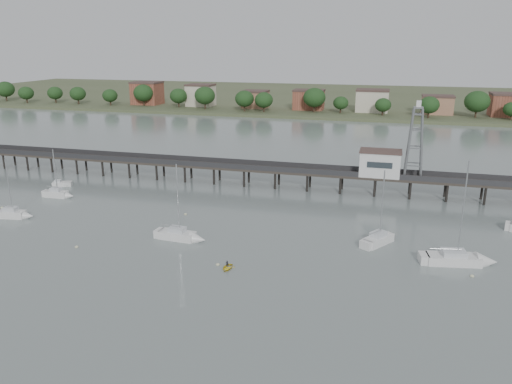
{
  "coord_description": "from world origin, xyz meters",
  "views": [
    {
      "loc": [
        26.49,
        -42.46,
        30.23
      ],
      "look_at": [
        3.59,
        42.0,
        4.0
      ],
      "focal_mm": 35.0,
      "sensor_mm": 36.0,
      "label": 1
    }
  ],
  "objects_px": {
    "pier": "(262,169)",
    "yellow_dinghy": "(227,269)",
    "sailboat_a": "(16,214)",
    "sailboat_d": "(466,260)",
    "sailboat_c": "(382,238)",
    "lattice_tower": "(415,143)",
    "sailboat_b": "(60,194)",
    "white_tender": "(62,184)",
    "sailboat_f": "(184,236)"
  },
  "relations": [
    {
      "from": "sailboat_b",
      "to": "lattice_tower",
      "type": "bearing_deg",
      "value": 13.23
    },
    {
      "from": "sailboat_b",
      "to": "sailboat_c",
      "type": "xyz_separation_m",
      "value": [
        64.02,
        -7.31,
        -0.01
      ]
    },
    {
      "from": "sailboat_d",
      "to": "sailboat_a",
      "type": "xyz_separation_m",
      "value": [
        -75.57,
        -0.27,
        0.02
      ]
    },
    {
      "from": "pier",
      "to": "yellow_dinghy",
      "type": "xyz_separation_m",
      "value": [
        5.98,
        -42.16,
        -3.79
      ]
    },
    {
      "from": "lattice_tower",
      "to": "sailboat_b",
      "type": "relative_size",
      "value": 1.49
    },
    {
      "from": "sailboat_b",
      "to": "white_tender",
      "type": "height_order",
      "value": "sailboat_b"
    },
    {
      "from": "pier",
      "to": "sailboat_a",
      "type": "xyz_separation_m",
      "value": [
        -37.29,
        -32.1,
        -3.14
      ]
    },
    {
      "from": "sailboat_b",
      "to": "sailboat_c",
      "type": "distance_m",
      "value": 64.44
    },
    {
      "from": "lattice_tower",
      "to": "sailboat_a",
      "type": "distance_m",
      "value": 76.63
    },
    {
      "from": "sailboat_a",
      "to": "yellow_dinghy",
      "type": "height_order",
      "value": "sailboat_a"
    },
    {
      "from": "sailboat_c",
      "to": "sailboat_a",
      "type": "height_order",
      "value": "sailboat_c"
    },
    {
      "from": "white_tender",
      "to": "sailboat_c",
      "type": "bearing_deg",
      "value": -32.91
    },
    {
      "from": "pier",
      "to": "white_tender",
      "type": "relative_size",
      "value": 34.41
    },
    {
      "from": "sailboat_b",
      "to": "sailboat_a",
      "type": "bearing_deg",
      "value": -91.73
    },
    {
      "from": "sailboat_a",
      "to": "sailboat_f",
      "type": "relative_size",
      "value": 0.86
    },
    {
      "from": "sailboat_a",
      "to": "sailboat_b",
      "type": "bearing_deg",
      "value": 82.44
    },
    {
      "from": "lattice_tower",
      "to": "sailboat_f",
      "type": "xyz_separation_m",
      "value": [
        -35.46,
        -33.98,
        -10.46
      ]
    },
    {
      "from": "sailboat_b",
      "to": "sailboat_d",
      "type": "height_order",
      "value": "sailboat_d"
    },
    {
      "from": "sailboat_a",
      "to": "sailboat_d",
      "type": "bearing_deg",
      "value": -8.0
    },
    {
      "from": "sailboat_d",
      "to": "sailboat_f",
      "type": "xyz_separation_m",
      "value": [
        -42.23,
        -2.15,
        0.01
      ]
    },
    {
      "from": "lattice_tower",
      "to": "white_tender",
      "type": "relative_size",
      "value": 3.56
    },
    {
      "from": "lattice_tower",
      "to": "yellow_dinghy",
      "type": "xyz_separation_m",
      "value": [
        -25.52,
        -42.16,
        -11.1
      ]
    },
    {
      "from": "sailboat_a",
      "to": "white_tender",
      "type": "height_order",
      "value": "sailboat_a"
    },
    {
      "from": "sailboat_c",
      "to": "white_tender",
      "type": "distance_m",
      "value": 70.55
    },
    {
      "from": "sailboat_b",
      "to": "sailboat_a",
      "type": "distance_m",
      "value": 12.84
    },
    {
      "from": "sailboat_c",
      "to": "yellow_dinghy",
      "type": "height_order",
      "value": "sailboat_c"
    },
    {
      "from": "sailboat_b",
      "to": "sailboat_f",
      "type": "xyz_separation_m",
      "value": [
        33.48,
        -14.72,
        -0.02
      ]
    },
    {
      "from": "sailboat_d",
      "to": "white_tender",
      "type": "height_order",
      "value": "sailboat_d"
    },
    {
      "from": "pier",
      "to": "sailboat_a",
      "type": "height_order",
      "value": "sailboat_a"
    },
    {
      "from": "pier",
      "to": "sailboat_a",
      "type": "relative_size",
      "value": 13.31
    },
    {
      "from": "lattice_tower",
      "to": "sailboat_a",
      "type": "xyz_separation_m",
      "value": [
        -68.79,
        -32.1,
        -10.45
      ]
    },
    {
      "from": "lattice_tower",
      "to": "white_tender",
      "type": "height_order",
      "value": "lattice_tower"
    },
    {
      "from": "white_tender",
      "to": "lattice_tower",
      "type": "bearing_deg",
      "value": -11.76
    },
    {
      "from": "pier",
      "to": "yellow_dinghy",
      "type": "height_order",
      "value": "pier"
    },
    {
      "from": "sailboat_f",
      "to": "white_tender",
      "type": "distance_m",
      "value": 44.37
    },
    {
      "from": "sailboat_a",
      "to": "white_tender",
      "type": "bearing_deg",
      "value": 95.96
    },
    {
      "from": "sailboat_f",
      "to": "lattice_tower",
      "type": "bearing_deg",
      "value": 47.84
    },
    {
      "from": "pier",
      "to": "lattice_tower",
      "type": "height_order",
      "value": "lattice_tower"
    },
    {
      "from": "pier",
      "to": "sailboat_c",
      "type": "distance_m",
      "value": 37.72
    },
    {
      "from": "sailboat_f",
      "to": "sailboat_d",
      "type": "bearing_deg",
      "value": 6.97
    },
    {
      "from": "pier",
      "to": "sailboat_f",
      "type": "distance_m",
      "value": 34.36
    },
    {
      "from": "sailboat_a",
      "to": "pier",
      "type": "bearing_deg",
      "value": 32.51
    },
    {
      "from": "lattice_tower",
      "to": "sailboat_f",
      "type": "height_order",
      "value": "lattice_tower"
    },
    {
      "from": "lattice_tower",
      "to": "sailboat_a",
      "type": "height_order",
      "value": "lattice_tower"
    },
    {
      "from": "sailboat_c",
      "to": "sailboat_b",
      "type": "bearing_deg",
      "value": 116.88
    },
    {
      "from": "sailboat_b",
      "to": "sailboat_f",
      "type": "distance_m",
      "value": 36.57
    },
    {
      "from": "pier",
      "to": "lattice_tower",
      "type": "relative_size",
      "value": 9.68
    },
    {
      "from": "sailboat_b",
      "to": "yellow_dinghy",
      "type": "height_order",
      "value": "sailboat_b"
    },
    {
      "from": "lattice_tower",
      "to": "pier",
      "type": "bearing_deg",
      "value": -180.0
    },
    {
      "from": "lattice_tower",
      "to": "sailboat_d",
      "type": "distance_m",
      "value": 34.19
    }
  ]
}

